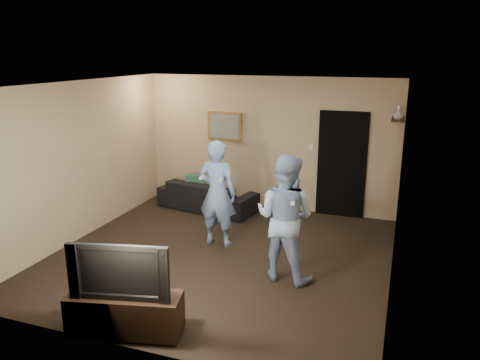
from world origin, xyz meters
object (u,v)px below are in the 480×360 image
at_px(wii_player_left, 217,193).
at_px(television, 122,268).
at_px(wii_player_right, 285,218).
at_px(sofa, 208,195).
at_px(tv_console, 125,313).

bearing_deg(wii_player_left, television, -90.24).
distance_m(television, wii_player_right, 2.32).
bearing_deg(wii_player_left, wii_player_right, -30.83).
bearing_deg(sofa, wii_player_left, 129.34).
distance_m(tv_console, television, 0.54).
distance_m(sofa, wii_player_left, 1.86).
bearing_deg(wii_player_right, sofa, 132.86).
bearing_deg(tv_console, sofa, 88.20).
distance_m(sofa, tv_console, 4.31).
relative_size(sofa, tv_console, 1.56).
bearing_deg(television, sofa, 88.20).
bearing_deg(television, wii_player_right, 42.37).
height_order(sofa, wii_player_right, wii_player_right).
height_order(sofa, tv_console, sofa).
relative_size(sofa, television, 1.78).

